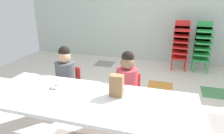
% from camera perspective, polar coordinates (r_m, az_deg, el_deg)
% --- Properties ---
extents(ground_plane, '(6.22, 4.86, 0.02)m').
position_cam_1_polar(ground_plane, '(2.95, 3.65, -11.85)').
color(ground_plane, silver).
extents(back_wall, '(6.22, 0.10, 2.64)m').
position_cam_1_polar(back_wall, '(4.91, 10.61, 17.00)').
color(back_wall, '#B2C1B7').
rests_on(back_wall, ground_plane).
extents(craft_table, '(2.10, 0.79, 0.60)m').
position_cam_1_polar(craft_table, '(2.00, -7.10, -9.78)').
color(craft_table, white).
rests_on(craft_table, ground_plane).
extents(seated_child_near_camera, '(0.33, 0.33, 0.92)m').
position_cam_1_polar(seated_child_near_camera, '(2.75, -13.06, -1.68)').
color(seated_child_near_camera, red).
rests_on(seated_child_near_camera, ground_plane).
extents(seated_child_middle_seat, '(0.35, 0.35, 0.92)m').
position_cam_1_polar(seated_child_middle_seat, '(2.46, 4.33, -3.78)').
color(seated_child_middle_seat, red).
rests_on(seated_child_middle_seat, ground_plane).
extents(kid_chair_red_stack, '(0.32, 0.30, 1.04)m').
position_cam_1_polar(kid_chair_red_stack, '(4.53, 19.02, 6.53)').
color(kid_chair_red_stack, red).
rests_on(kid_chair_red_stack, ground_plane).
extents(kid_chair_green_stack, '(0.32, 0.30, 1.04)m').
position_cam_1_polar(kid_chair_green_stack, '(4.57, 24.46, 5.94)').
color(kid_chair_green_stack, green).
rests_on(kid_chair_green_stack, ground_plane).
extents(paper_bag_brown, '(0.13, 0.09, 0.22)m').
position_cam_1_polar(paper_bag_brown, '(1.96, 1.32, -5.31)').
color(paper_bag_brown, '#9E754C').
rests_on(paper_bag_brown, craft_table).
extents(paper_plate_near_edge, '(0.18, 0.18, 0.01)m').
position_cam_1_polar(paper_plate_near_edge, '(2.23, -15.82, -5.81)').
color(paper_plate_near_edge, white).
rests_on(paper_plate_near_edge, craft_table).
extents(donut_powdered_on_plate, '(0.11, 0.11, 0.03)m').
position_cam_1_polar(donut_powdered_on_plate, '(2.22, -15.86, -5.35)').
color(donut_powdered_on_plate, white).
rests_on(donut_powdered_on_plate, craft_table).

